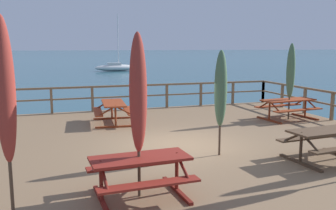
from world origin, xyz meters
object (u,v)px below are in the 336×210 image
(patio_umbrella_short_mid, at_px, (221,89))
(patio_umbrella_tall_mid_right, at_px, (138,94))
(picnic_table_back_right, at_px, (140,168))
(picnic_table_mid_left, at_px, (288,105))
(patio_umbrella_short_front, at_px, (5,92))
(sailboat_distant, at_px, (116,67))
(patio_umbrella_tall_back_right, at_px, (291,71))
(picnic_table_front_right, at_px, (113,108))
(picnic_table_back_left, at_px, (325,138))

(patio_umbrella_short_mid, bearing_deg, patio_umbrella_tall_mid_right, -142.93)
(picnic_table_back_right, xyz_separation_m, patio_umbrella_short_mid, (2.56, 1.99, 1.15))
(picnic_table_mid_left, relative_size, patio_umbrella_tall_mid_right, 0.74)
(patio_umbrella_short_front, relative_size, sailboat_distant, 0.42)
(patio_umbrella_tall_back_right, bearing_deg, sailboat_distant, 89.52)
(picnic_table_mid_left, distance_m, patio_umbrella_tall_back_right, 1.27)
(patio_umbrella_tall_mid_right, bearing_deg, patio_umbrella_tall_back_right, 37.06)
(patio_umbrella_short_front, bearing_deg, patio_umbrella_tall_back_right, 30.91)
(sailboat_distant, bearing_deg, picnic_table_front_right, -100.17)
(picnic_table_front_right, bearing_deg, patio_umbrella_short_front, -112.28)
(patio_umbrella_tall_mid_right, height_order, patio_umbrella_short_front, patio_umbrella_short_front)
(picnic_table_back_right, bearing_deg, patio_umbrella_tall_mid_right, 107.68)
(picnic_table_front_right, distance_m, patio_umbrella_short_mid, 5.28)
(picnic_table_back_right, bearing_deg, patio_umbrella_short_mid, 37.77)
(picnic_table_mid_left, height_order, patio_umbrella_short_front, patio_umbrella_short_front)
(picnic_table_back_right, height_order, sailboat_distant, sailboat_distant)
(picnic_table_back_left, relative_size, patio_umbrella_tall_mid_right, 0.63)
(picnic_table_back_left, height_order, picnic_table_mid_left, same)
(patio_umbrella_short_front, xyz_separation_m, sailboat_distant, (9.64, 44.83, -2.20))
(picnic_table_back_left, bearing_deg, patio_umbrella_tall_back_right, 63.24)
(patio_umbrella_short_mid, distance_m, sailboat_distant, 43.02)
(patio_umbrella_tall_mid_right, relative_size, patio_umbrella_tall_back_right, 1.05)
(patio_umbrella_tall_back_right, distance_m, patio_umbrella_short_front, 10.85)
(patio_umbrella_tall_back_right, relative_size, patio_umbrella_short_mid, 1.08)
(picnic_table_back_left, distance_m, patio_umbrella_short_front, 7.18)
(picnic_table_front_right, height_order, patio_umbrella_tall_mid_right, patio_umbrella_tall_mid_right)
(picnic_table_front_right, height_order, patio_umbrella_tall_back_right, patio_umbrella_tall_back_right)
(patio_umbrella_tall_mid_right, relative_size, sailboat_distant, 0.39)
(picnic_table_front_right, bearing_deg, patio_umbrella_tall_mid_right, -95.66)
(picnic_table_back_right, distance_m, patio_umbrella_short_front, 2.66)
(picnic_table_back_left, distance_m, sailboat_distant, 44.00)
(picnic_table_back_left, relative_size, picnic_table_front_right, 0.93)
(patio_umbrella_short_mid, bearing_deg, picnic_table_mid_left, 37.47)
(picnic_table_back_left, height_order, patio_umbrella_tall_back_right, patio_umbrella_tall_back_right)
(picnic_table_back_right, distance_m, picnic_table_front_right, 6.81)
(patio_umbrella_tall_back_right, xyz_separation_m, patio_umbrella_short_front, (-9.31, -5.57, 0.24))
(picnic_table_mid_left, height_order, patio_umbrella_tall_back_right, patio_umbrella_tall_back_right)
(picnic_table_back_right, bearing_deg, picnic_table_back_left, 9.24)
(patio_umbrella_tall_mid_right, bearing_deg, picnic_table_front_right, 84.34)
(patio_umbrella_short_front, bearing_deg, patio_umbrella_tall_mid_right, 4.76)
(patio_umbrella_tall_mid_right, relative_size, patio_umbrella_short_mid, 1.13)
(picnic_table_back_left, xyz_separation_m, picnic_table_front_right, (-4.12, 6.00, 0.00))
(picnic_table_back_left, height_order, patio_umbrella_short_front, patio_umbrella_short_front)
(picnic_table_mid_left, relative_size, patio_umbrella_short_mid, 0.83)
(picnic_table_front_right, distance_m, patio_umbrella_short_front, 7.63)
(patio_umbrella_tall_mid_right, distance_m, patio_umbrella_short_front, 2.18)
(sailboat_distant, bearing_deg, picnic_table_mid_left, -90.50)
(patio_umbrella_short_mid, bearing_deg, sailboat_distant, 83.46)
(picnic_table_back_left, xyz_separation_m, patio_umbrella_short_front, (-6.96, -0.92, 1.51))
(patio_umbrella_short_front, height_order, patio_umbrella_short_mid, patio_umbrella_short_front)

